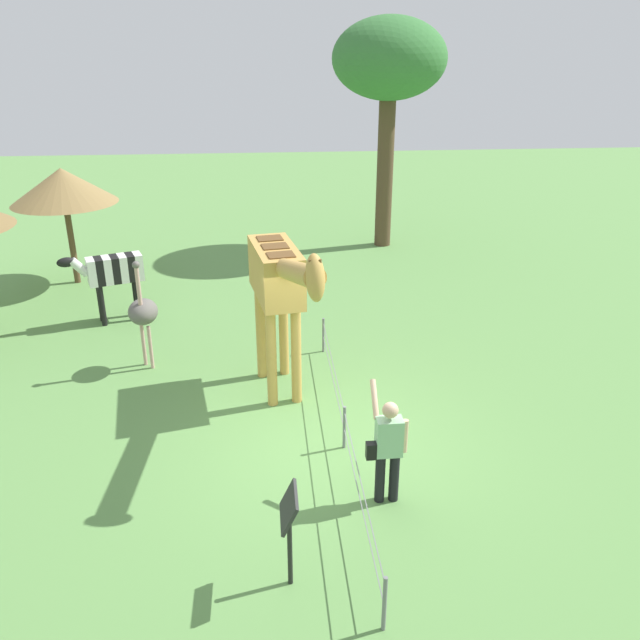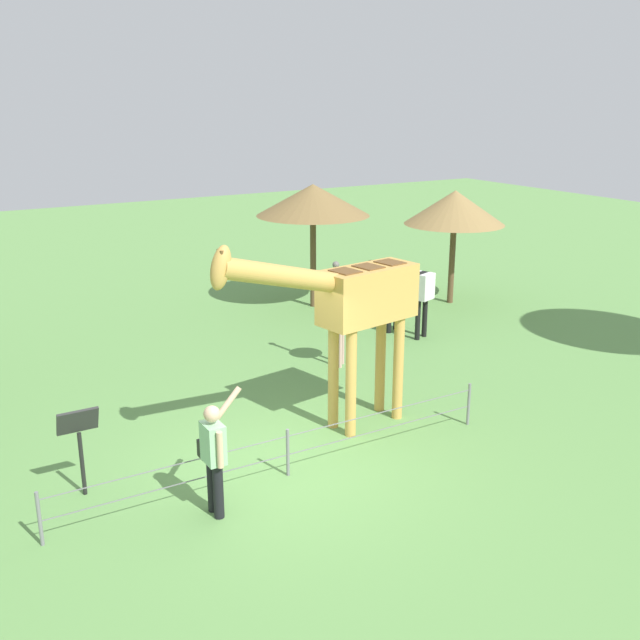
{
  "view_description": "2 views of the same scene",
  "coord_description": "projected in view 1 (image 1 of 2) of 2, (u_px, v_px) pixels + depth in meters",
  "views": [
    {
      "loc": [
        8.63,
        -0.99,
        5.98
      ],
      "look_at": [
        -0.61,
        -0.15,
        1.97
      ],
      "focal_mm": 36.33,
      "sensor_mm": 36.0,
      "label": 1
    },
    {
      "loc": [
        4.52,
        8.82,
        5.41
      ],
      "look_at": [
        -0.48,
        0.3,
        2.38
      ],
      "focal_mm": 41.08,
      "sensor_mm": 36.0,
      "label": 2
    }
  ],
  "objects": [
    {
      "name": "ostrich",
      "position": [
        143.0,
        312.0,
        12.47
      ],
      "size": [
        0.7,
        0.56,
        2.25
      ],
      "color": "#CC9E93",
      "rests_on": "ground_plane"
    },
    {
      "name": "giraffe",
      "position": [
        280.0,
        283.0,
        10.97
      ],
      "size": [
        3.9,
        1.11,
        3.5
      ],
      "color": "gold",
      "rests_on": "ground_plane"
    },
    {
      "name": "shade_hut_far",
      "position": [
        63.0,
        186.0,
        16.42
      ],
      "size": [
        2.66,
        2.66,
        3.05
      ],
      "color": "brown",
      "rests_on": "ground_plane"
    },
    {
      "name": "visitor",
      "position": [
        388.0,
        446.0,
        8.82
      ],
      "size": [
        0.63,
        0.58,
        1.71
      ],
      "color": "black",
      "rests_on": "ground_plane"
    },
    {
      "name": "info_sign",
      "position": [
        289.0,
        520.0,
        7.39
      ],
      "size": [
        0.56,
        0.21,
        1.32
      ],
      "color": "black",
      "rests_on": "ground_plane"
    },
    {
      "name": "tree_west",
      "position": [
        389.0,
        64.0,
        18.54
      ],
      "size": [
        3.3,
        3.3,
        6.68
      ],
      "color": "brown",
      "rests_on": "ground_plane"
    },
    {
      "name": "zebra",
      "position": [
        112.0,
        273.0,
        14.59
      ],
      "size": [
        0.91,
        1.8,
        1.66
      ],
      "color": "black",
      "rests_on": "ground_plane"
    },
    {
      "name": "wire_fence",
      "position": [
        344.0,
        426.0,
        10.19
      ],
      "size": [
        7.05,
        0.05,
        0.75
      ],
      "color": "slate",
      "rests_on": "ground_plane"
    },
    {
      "name": "ground_plane",
      "position": [
        333.0,
        448.0,
        10.34
      ],
      "size": [
        60.0,
        60.0,
        0.0
      ],
      "primitive_type": "plane",
      "color": "#60934C"
    }
  ]
}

